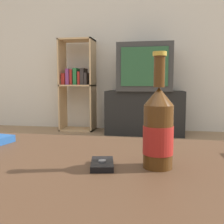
{
  "coord_description": "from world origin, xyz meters",
  "views": [
    {
      "loc": [
        0.25,
        -0.57,
        0.63
      ],
      "look_at": [
        0.08,
        0.36,
        0.53
      ],
      "focal_mm": 42.0,
      "sensor_mm": 36.0,
      "label": 1
    }
  ],
  "objects_px": {
    "television": "(145,68)",
    "cell_phone": "(102,164)",
    "bookshelf": "(77,83)",
    "tv_stand": "(145,112)",
    "beer_bottle": "(158,129)"
  },
  "relations": [
    {
      "from": "tv_stand",
      "to": "television",
      "type": "bearing_deg",
      "value": -90.0
    },
    {
      "from": "bookshelf",
      "to": "television",
      "type": "bearing_deg",
      "value": -5.88
    },
    {
      "from": "television",
      "to": "cell_phone",
      "type": "distance_m",
      "value": 2.71
    },
    {
      "from": "bookshelf",
      "to": "cell_phone",
      "type": "xyz_separation_m",
      "value": [
        0.94,
        -2.77,
        -0.21
      ]
    },
    {
      "from": "tv_stand",
      "to": "television",
      "type": "distance_m",
      "value": 0.55
    },
    {
      "from": "bookshelf",
      "to": "beer_bottle",
      "type": "bearing_deg",
      "value": -68.68
    },
    {
      "from": "television",
      "to": "bookshelf",
      "type": "xyz_separation_m",
      "value": [
        -0.91,
        0.09,
        -0.18
      ]
    },
    {
      "from": "television",
      "to": "beer_bottle",
      "type": "relative_size",
      "value": 2.35
    },
    {
      "from": "cell_phone",
      "to": "television",
      "type": "bearing_deg",
      "value": 79.23
    },
    {
      "from": "tv_stand",
      "to": "cell_phone",
      "type": "bearing_deg",
      "value": -89.32
    },
    {
      "from": "television",
      "to": "beer_bottle",
      "type": "height_order",
      "value": "television"
    },
    {
      "from": "television",
      "to": "bookshelf",
      "type": "height_order",
      "value": "bookshelf"
    },
    {
      "from": "beer_bottle",
      "to": "cell_phone",
      "type": "xyz_separation_m",
      "value": [
        -0.13,
        -0.02,
        -0.09
      ]
    },
    {
      "from": "tv_stand",
      "to": "television",
      "type": "height_order",
      "value": "television"
    },
    {
      "from": "beer_bottle",
      "to": "cell_phone",
      "type": "relative_size",
      "value": 2.71
    }
  ]
}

